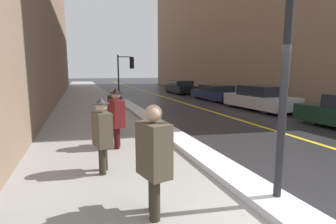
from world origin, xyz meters
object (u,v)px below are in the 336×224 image
traffic_light_near (127,67)px  parked_car_black (181,87)px  pedestrian_trailing (102,132)px  parked_car_navy (215,93)px  pedestrian_in_fedora (116,116)px  parked_car_silver (260,98)px  lamp_post (289,21)px  pedestrian_in_glasses (115,110)px  pedestrian_with_shoulder_bag (153,156)px

traffic_light_near → parked_car_black: bearing=20.0°
pedestrian_trailing → parked_car_navy: 14.77m
pedestrian_in_fedora → traffic_light_near: bearing=154.3°
parked_car_silver → parked_car_navy: 5.16m
lamp_post → pedestrian_in_glasses: (-1.84, 5.42, -1.95)m
traffic_light_near → pedestrian_in_glasses: (-2.54, -12.09, -1.54)m
lamp_post → traffic_light_near: size_ratio=1.40×
pedestrian_trailing → pedestrian_in_glasses: (0.66, 3.16, -0.00)m
traffic_light_near → pedestrian_in_glasses: size_ratio=2.13×
pedestrian_trailing → lamp_post: bearing=33.5°
parked_car_black → lamp_post: bearing=163.4°
traffic_light_near → pedestrian_with_shoulder_bag: bearing=-105.5°
lamp_post → traffic_light_near: lamp_post is taller
parked_car_black → traffic_light_near: bearing=117.4°
lamp_post → pedestrian_trailing: bearing=138.0°
pedestrian_with_shoulder_bag → pedestrian_in_glasses: bearing=164.3°
lamp_post → pedestrian_in_glasses: size_ratio=2.98×
pedestrian_trailing → parked_car_navy: size_ratio=0.33×
pedestrian_trailing → pedestrian_in_glasses: bearing=153.7°
traffic_light_near → pedestrian_in_glasses: traffic_light_near is taller
parked_car_navy → parked_car_black: parked_car_black is taller
pedestrian_with_shoulder_bag → traffic_light_near: bearing=156.8°
lamp_post → parked_car_silver: bearing=53.6°
pedestrian_with_shoulder_bag → parked_car_navy: size_ratio=0.35×
traffic_light_near → pedestrian_with_shoulder_bag: size_ratio=2.02×
pedestrian_in_glasses → parked_car_navy: 11.96m
pedestrian_with_shoulder_bag → pedestrian_in_fedora: size_ratio=0.99×
pedestrian_in_fedora → pedestrian_with_shoulder_bag: bearing=-13.9°
parked_car_silver → parked_car_black: bearing=-2.9°
pedestrian_in_glasses → parked_car_silver: 8.96m
lamp_post → traffic_light_near: (0.70, 17.50, -0.41)m
pedestrian_in_fedora → parked_car_navy: 13.10m
pedestrian_with_shoulder_bag → parked_car_navy: 16.05m
lamp_post → pedestrian_trailing: lamp_post is taller
pedestrian_trailing → parked_car_black: size_ratio=0.36×
pedestrian_trailing → pedestrian_in_fedora: pedestrian_in_fedora is taller
pedestrian_with_shoulder_bag → pedestrian_in_glasses: pedestrian_with_shoulder_bag is taller
pedestrian_with_shoulder_bag → pedestrian_trailing: (-0.55, 1.94, -0.04)m
lamp_post → parked_car_silver: (6.46, 8.77, -2.20)m
traffic_light_near → pedestrian_with_shoulder_bag: (-2.65, -17.18, -1.50)m
pedestrian_in_glasses → pedestrian_trailing: bearing=-26.3°
pedestrian_with_shoulder_bag → parked_car_black: size_ratio=0.37×
traffic_light_near → parked_car_black: traffic_light_near is taller
lamp_post → pedestrian_with_shoulder_bag: 2.75m
lamp_post → parked_car_navy: (6.54, 13.93, -2.29)m
pedestrian_with_shoulder_bag → lamp_post: bearing=66.3°
traffic_light_near → pedestrian_in_glasses: bearing=-108.6°
pedestrian_with_shoulder_bag → parked_car_navy: pedestrian_with_shoulder_bag is taller
traffic_light_near → pedestrian_trailing: size_ratio=2.10×
parked_car_black → pedestrian_trailing: bearing=154.7°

